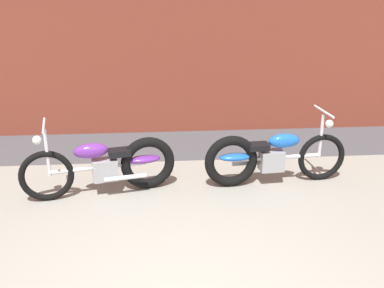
% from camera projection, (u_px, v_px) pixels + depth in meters
% --- Properties ---
extents(sidewalk_slab, '(36.00, 3.50, 0.01)m').
position_uv_depth(sidewalk_slab, '(179.00, 217.00, 5.24)').
color(sidewalk_slab, gray).
rests_on(sidewalk_slab, ground).
extents(motorcycle_purple, '(1.98, 0.68, 1.03)m').
position_uv_depth(motorcycle_purple, '(111.00, 165.00, 5.72)').
color(motorcycle_purple, black).
rests_on(motorcycle_purple, ground).
extents(motorcycle_blue, '(2.01, 0.58, 1.03)m').
position_uv_depth(motorcycle_blue, '(266.00, 157.00, 5.99)').
color(motorcycle_blue, black).
rests_on(motorcycle_blue, ground).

